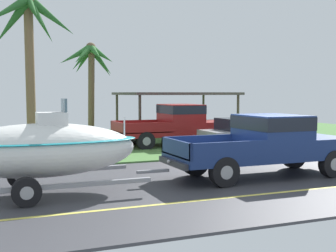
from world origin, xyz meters
TOP-DOWN VIEW (x-y plane):
  - ground at (0.00, 8.38)m, footprint 36.00×22.00m
  - pickup_truck_towing at (0.75, 0.17)m, footprint 5.67×2.05m
  - boat_on_trailer at (-5.79, 0.17)m, footprint 5.85×2.38m
  - parked_pickup_background at (1.31, 8.11)m, footprint 5.60×2.15m
  - parked_sedan_near at (3.67, 5.61)m, footprint 4.65×1.86m
  - carport_awning at (2.88, 12.32)m, footprint 6.12×4.69m
  - palm_tree_near_right at (-1.99, 12.03)m, footprint 3.29×2.93m
  - palm_tree_mid at (-5.49, 6.75)m, footprint 3.35×2.68m

SIDE VIEW (x-z plane):
  - ground at x=0.00m, z-range -0.07..0.04m
  - parked_sedan_near at x=3.67m, z-range -0.02..1.36m
  - pickup_truck_towing at x=0.75m, z-range 0.11..1.92m
  - parked_pickup_background at x=1.31m, z-range 0.10..2.03m
  - boat_on_trailer at x=-5.79m, z-range -0.07..2.25m
  - carport_awning at x=2.88m, z-range 1.12..3.61m
  - palm_tree_near_right at x=-1.99m, z-range 1.45..6.50m
  - palm_tree_mid at x=-5.49m, z-range 1.65..7.85m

